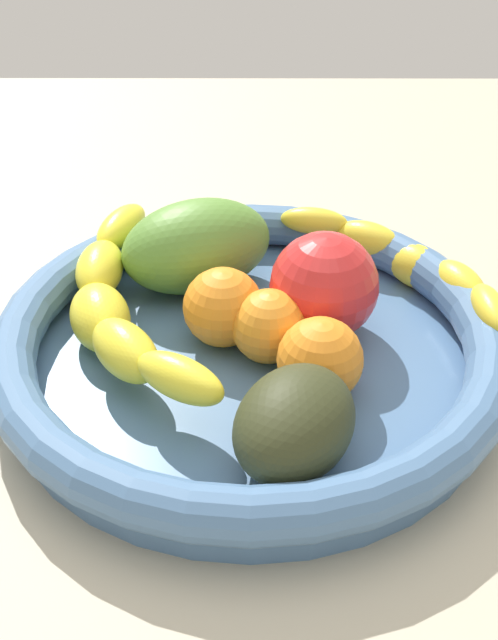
# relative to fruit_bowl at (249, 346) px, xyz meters

# --- Properties ---
(kitchen_counter) EXTENTS (1.20, 1.20, 0.03)m
(kitchen_counter) POSITION_rel_fruit_bowl_xyz_m (0.00, 0.00, -0.04)
(kitchen_counter) COLOR #B6AC92
(kitchen_counter) RESTS_ON ground
(fruit_bowl) EXTENTS (0.34, 0.34, 0.05)m
(fruit_bowl) POSITION_rel_fruit_bowl_xyz_m (0.00, 0.00, 0.00)
(fruit_bowl) COLOR #496E9A
(fruit_bowl) RESTS_ON kitchen_counter
(banana_draped_left) EXTENTS (0.16, 0.15, 0.04)m
(banana_draped_left) POSITION_rel_fruit_bowl_xyz_m (0.08, -0.12, 0.01)
(banana_draped_left) COLOR yellow
(banana_draped_left) RESTS_ON fruit_bowl
(banana_draped_right) EXTENTS (0.25, 0.12, 0.05)m
(banana_draped_right) POSITION_rel_fruit_bowl_xyz_m (0.02, 0.09, 0.02)
(banana_draped_right) COLOR yellow
(banana_draped_right) RESTS_ON fruit_bowl
(orange_front) EXTENTS (0.05, 0.05, 0.05)m
(orange_front) POSITION_rel_fruit_bowl_xyz_m (-0.04, -0.04, 0.02)
(orange_front) COLOR orange
(orange_front) RESTS_ON fruit_bowl
(orange_mid_left) EXTENTS (0.05, 0.05, 0.05)m
(orange_mid_left) POSITION_rel_fruit_bowl_xyz_m (-0.00, -0.01, 0.02)
(orange_mid_left) COLOR orange
(orange_mid_left) RESTS_ON fruit_bowl
(orange_mid_right) EXTENTS (0.05, 0.05, 0.05)m
(orange_mid_right) POSITION_rel_fruit_bowl_xyz_m (0.02, 0.02, 0.02)
(orange_mid_right) COLOR orange
(orange_mid_right) RESTS_ON fruit_bowl
(avocado_dark) EXTENTS (0.11, 0.10, 0.06)m
(avocado_dark) POSITION_rel_fruit_bowl_xyz_m (-0.10, -0.02, 0.02)
(avocado_dark) COLOR #30341B
(avocado_dark) RESTS_ON fruit_bowl
(tomato_red) EXTENTS (0.07, 0.07, 0.07)m
(tomato_red) POSITION_rel_fruit_bowl_xyz_m (0.03, -0.05, 0.03)
(tomato_red) COLOR red
(tomato_red) RESTS_ON fruit_bowl
(mango_green) EXTENTS (0.11, 0.13, 0.07)m
(mango_green) POSITION_rel_fruit_bowl_xyz_m (0.09, 0.04, 0.03)
(mango_green) COLOR #568933
(mango_green) RESTS_ON fruit_bowl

